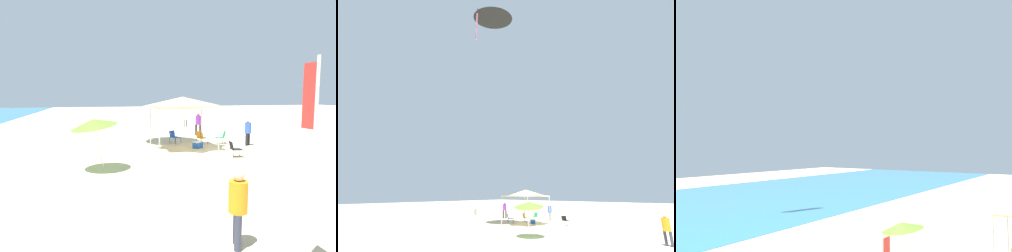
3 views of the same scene
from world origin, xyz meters
The scene contains 13 objects.
ground centered at (0.00, 0.00, -0.05)m, with size 120.00×120.00×0.10m, color beige.
canopy_tent centered at (0.78, 1.65, 2.74)m, with size 3.16×3.50×3.06m.
beach_umbrella centered at (-3.16, 6.68, 2.03)m, with size 1.98×1.97×2.43m.
folding_chair_near_cooler centered at (1.89, -1.35, 0.47)m, with size 0.65×0.73×0.82m.
folding_chair_left_of_tent centered at (2.13, -0.02, 0.47)m, with size 0.74×0.67×0.82m.
folding_chair_right_of_tent centered at (2.81, 1.62, 0.47)m, with size 0.80×0.77×0.82m.
folding_chair_facing_ocean centered at (-2.11, -0.27, 0.47)m, with size 0.59×0.67×0.82m.
cooler_box centered at (0.71, 0.71, 0.20)m, with size 0.71×0.74×0.40m.
person_far_stroller centered at (-10.23, 3.76, 0.99)m, with size 0.43×0.40×1.68m.
person_beachcomber centered at (0.83, -2.66, 1.00)m, with size 0.40×0.40×1.70m.
person_watching_sky centered at (11.83, -1.98, 0.93)m, with size 0.38×0.42×1.58m.
person_by_tent centered at (5.92, -1.18, 1.07)m, with size 0.43×0.44×1.83m.
kite_delta_black centered at (0.27, 6.96, 19.21)m, with size 5.30×5.30×3.12m.
Camera 2 is at (-12.45, 19.63, 2.73)m, focal length 24.24 mm.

